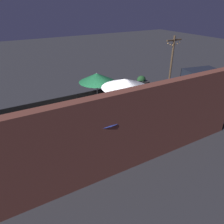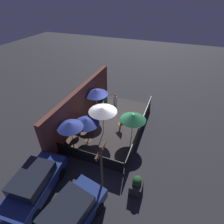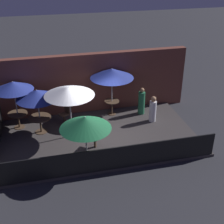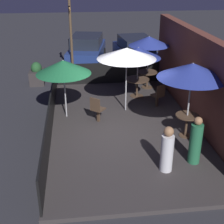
{
  "view_description": "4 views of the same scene",
  "coord_description": "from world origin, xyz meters",
  "views": [
    {
      "loc": [
        3.91,
        7.87,
        5.5
      ],
      "look_at": [
        -0.51,
        0.24,
        0.99
      ],
      "focal_mm": 35.0,
      "sensor_mm": 36.0,
      "label": 1
    },
    {
      "loc": [
        -10.53,
        -4.01,
        9.33
      ],
      "look_at": [
        0.38,
        0.16,
        1.06
      ],
      "focal_mm": 28.0,
      "sensor_mm": 36.0,
      "label": 2
    },
    {
      "loc": [
        -2.2,
        -11.43,
        7.41
      ],
      "look_at": [
        0.66,
        0.23,
        1.11
      ],
      "focal_mm": 50.0,
      "sensor_mm": 36.0,
      "label": 3
    },
    {
      "loc": [
        9.37,
        -1.49,
        5.01
      ],
      "look_at": [
        0.85,
        -0.46,
        0.99
      ],
      "focal_mm": 50.0,
      "sensor_mm": 36.0,
      "label": 4
    }
  ],
  "objects": [
    {
      "name": "patron_1",
      "position": [
        2.75,
        0.74,
        0.72
      ],
      "size": [
        0.37,
        0.37,
        1.28
      ],
      "rotation": [
        0.0,
        0.0,
        6.15
      ],
      "color": "silver",
      "rests_on": "patio_deck"
    },
    {
      "name": "patio_umbrella_0",
      "position": [
        1.05,
        1.86,
        2.27
      ],
      "size": [
        2.05,
        2.05,
        2.38
      ],
      "color": "#B2B2B7",
      "rests_on": "patio_deck"
    },
    {
      "name": "dining_table_2",
      "position": [
        -3.39,
        1.61,
        0.7
      ],
      "size": [
        0.88,
        0.88,
        0.73
      ],
      "color": "#4C3828",
      "rests_on": "patio_deck"
    },
    {
      "name": "fence_front",
      "position": [
        0.0,
        -2.39,
        0.59
      ],
      "size": [
        8.26,
        0.05,
        0.95
      ],
      "color": "black",
      "rests_on": "patio_deck"
    },
    {
      "name": "patio_deck",
      "position": [
        0.0,
        0.0,
        0.06
      ],
      "size": [
        8.46,
        4.86,
        0.12
      ],
      "color": "#383333",
      "rests_on": "ground_plane"
    },
    {
      "name": "parked_car_0",
      "position": [
        -7.76,
        -0.82,
        0.84
      ],
      "size": [
        4.18,
        2.42,
        1.62
      ],
      "rotation": [
        0.0,
        0.0,
        -0.19
      ],
      "color": "navy",
      "rests_on": "ground_plane"
    },
    {
      "name": "patio_umbrella_3",
      "position": [
        -0.84,
        -1.9,
        1.96
      ],
      "size": [
        1.87,
        1.87,
        2.07
      ],
      "color": "#B2B2B7",
      "rests_on": "patio_deck"
    },
    {
      "name": "patron_0",
      "position": [
        2.48,
        1.6,
        0.75
      ],
      "size": [
        0.42,
        0.42,
        1.37
      ],
      "rotation": [
        0.0,
        0.0,
        3.48
      ],
      "color": "#236642",
      "rests_on": "patio_deck"
    },
    {
      "name": "patio_chair_1",
      "position": [
        -1.27,
        1.57,
        0.61
      ],
      "size": [
        0.54,
        0.54,
        0.91
      ],
      "rotation": [
        0.0,
        0.0,
        -2.67
      ],
      "color": "#4C3828",
      "rests_on": "patio_deck"
    },
    {
      "name": "patio_chair_0",
      "position": [
        -0.26,
        -0.84,
        0.62
      ],
      "size": [
        0.56,
        0.56,
        0.93
      ],
      "rotation": [
        0.0,
        0.0,
        2.45
      ],
      "color": "#4C3828",
      "rests_on": "patio_deck"
    },
    {
      "name": "patio_umbrella_1",
      "position": [
        -2.43,
        0.97,
        1.96
      ],
      "size": [
        1.8,
        1.8,
        2.05
      ],
      "color": "#B2B2B7",
      "rests_on": "patio_deck"
    },
    {
      "name": "patio_umbrella_4",
      "position": [
        -1.13,
        0.29,
        2.27
      ],
      "size": [
        2.08,
        2.08,
        2.35
      ],
      "color": "#B2B2B7",
      "rests_on": "patio_deck"
    },
    {
      "name": "ground_plane",
      "position": [
        0.0,
        0.0,
        0.0
      ],
      "size": [
        60.0,
        60.0,
        0.0
      ],
      "primitive_type": "plane",
      "color": "#2D2D33"
    },
    {
      "name": "light_post",
      "position": [
        -5.73,
        -1.63,
        2.09
      ],
      "size": [
        1.1,
        0.12,
        3.72
      ],
      "color": "brown",
      "rests_on": "ground_plane"
    },
    {
      "name": "building_wall",
      "position": [
        0.0,
        2.66,
        1.52
      ],
      "size": [
        10.06,
        0.36,
        3.04
      ],
      "color": "brown",
      "rests_on": "ground_plane"
    },
    {
      "name": "dining_table_1",
      "position": [
        -2.43,
        0.97,
        0.72
      ],
      "size": [
        0.98,
        0.98,
        0.75
      ],
      "color": "#4C3828",
      "rests_on": "patio_deck"
    },
    {
      "name": "dining_table_0",
      "position": [
        1.05,
        1.86,
        0.69
      ],
      "size": [
        0.72,
        0.72,
        0.73
      ],
      "color": "#4C3828",
      "rests_on": "patio_deck"
    },
    {
      "name": "patio_umbrella_2",
      "position": [
        -3.39,
        1.61,
        2.18
      ],
      "size": [
        1.72,
        1.72,
        2.26
      ],
      "color": "#B2B2B7",
      "rests_on": "patio_deck"
    },
    {
      "name": "planter_box",
      "position": [
        -4.83,
        -3.3,
        0.45
      ],
      "size": [
        0.95,
        0.66,
        1.03
      ],
      "color": "#332D2D",
      "rests_on": "ground_plane"
    },
    {
      "name": "fence_side_left",
      "position": [
        -4.18,
        0.0,
        0.59
      ],
      "size": [
        0.05,
        4.66,
        0.95
      ],
      "color": "black",
      "rests_on": "patio_deck"
    }
  ]
}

